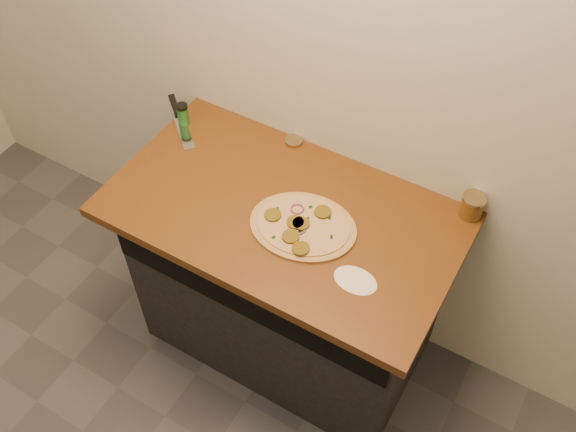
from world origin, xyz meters
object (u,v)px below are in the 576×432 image
Objects in this scene: chefs_knife at (179,117)px; spice_shaker at (183,114)px; salsa_jar at (472,206)px; pizza at (302,226)px.

chefs_knife is 0.06m from spice_shaker.
chefs_knife is 1.14m from salsa_jar.
salsa_jar is 0.97× the size of spice_shaker.
spice_shaker reaches higher than salsa_jar.
spice_shaker is at bearing -174.29° from salsa_jar.
pizza is at bearing -143.90° from salsa_jar.
salsa_jar is (1.14, 0.10, 0.04)m from chefs_knife.
spice_shaker is at bearing -20.04° from chefs_knife.
pizza is 0.57m from salsa_jar.
pizza is 0.68m from spice_shaker.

